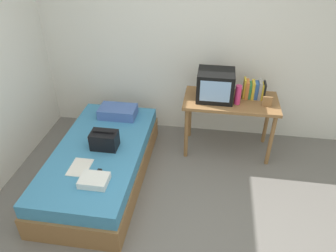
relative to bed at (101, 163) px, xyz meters
The scene contains 14 objects.
ground_plane 1.13m from the bed, 40.06° to the right, with size 8.00×8.00×0.00m, color slate.
wall_back 1.88m from the bed, 56.53° to the left, with size 5.20×0.10×2.60m, color silver.
bed is the anchor object (origin of this frame).
desk 1.73m from the bed, 28.58° to the left, with size 1.16×0.60×0.76m.
tv 1.66m from the bed, 32.30° to the left, with size 0.44×0.39×0.36m.
water_bottle 1.81m from the bed, 24.65° to the left, with size 0.07×0.07×0.24m, color #E53372.
book_row 2.06m from the bed, 27.23° to the left, with size 0.26×0.17×0.25m.
picture_frame 2.10m from the bed, 20.27° to the left, with size 0.11×0.02×0.12m, color olive.
pillow 0.77m from the bed, 87.65° to the left, with size 0.48×0.30×0.13m, color #4766AD.
handbag 0.33m from the bed, 19.47° to the left, with size 0.30×0.20×0.23m.
magazine 0.43m from the bed, 103.07° to the right, with size 0.21×0.29×0.01m, color white.
remote_dark 0.52m from the bed, 72.25° to the right, with size 0.04×0.16×0.02m, color black.
remote_silver 0.36m from the bed, 128.06° to the left, with size 0.04×0.14×0.02m, color #B7B7BC.
folded_towel 0.63m from the bed, 75.21° to the right, with size 0.28×0.22×0.07m, color white.
Camera 1 is at (0.37, -2.08, 2.68)m, focal length 34.52 mm.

